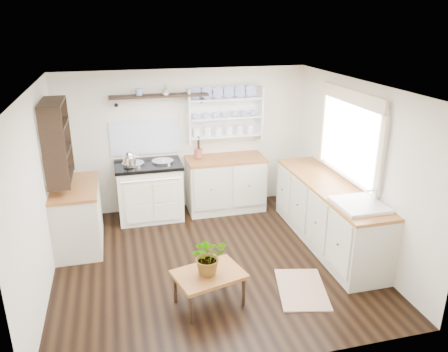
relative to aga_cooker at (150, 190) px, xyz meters
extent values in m
cube|color=black|center=(0.64, -1.57, -0.47)|extent=(4.00, 3.80, 0.01)
cube|color=silver|center=(0.64, 0.33, 0.68)|extent=(4.00, 0.02, 2.30)
cube|color=silver|center=(2.64, -1.57, 0.68)|extent=(0.02, 3.80, 2.30)
cube|color=silver|center=(-1.36, -1.57, 0.68)|extent=(0.02, 3.80, 2.30)
cube|color=white|center=(0.64, -1.57, 1.83)|extent=(4.00, 3.80, 0.01)
cube|color=white|center=(2.60, -1.42, 1.03)|extent=(0.04, 1.40, 1.00)
cube|color=white|center=(2.58, -1.42, 1.03)|extent=(0.02, 1.50, 1.10)
cube|color=#F4E0C3|center=(2.56, -1.42, 1.61)|extent=(0.04, 1.55, 0.18)
cube|color=white|center=(0.00, 0.00, -0.03)|extent=(0.98, 0.64, 0.87)
cube|color=black|center=(0.00, 0.00, 0.43)|extent=(1.02, 0.68, 0.05)
cylinder|color=silver|center=(-0.23, 0.00, 0.47)|extent=(0.33, 0.33, 0.03)
cylinder|color=silver|center=(0.23, 0.00, 0.47)|extent=(0.33, 0.33, 0.03)
cylinder|color=silver|center=(0.00, -0.36, 0.30)|extent=(0.89, 0.02, 0.02)
cube|color=beige|center=(1.24, 0.03, -0.03)|extent=(1.25, 0.60, 0.88)
cube|color=brown|center=(1.24, 0.03, 0.41)|extent=(1.27, 0.63, 0.04)
cube|color=beige|center=(2.34, -1.47, -0.03)|extent=(0.60, 2.40, 0.88)
cube|color=brown|center=(2.34, -1.47, 0.41)|extent=(0.62, 2.43, 0.04)
cube|color=white|center=(2.34, -2.22, 0.33)|extent=(0.55, 0.60, 0.28)
cylinder|color=silver|center=(2.54, -2.22, 0.53)|extent=(0.02, 0.02, 0.22)
cube|color=beige|center=(-1.06, -0.67, -0.03)|extent=(0.60, 1.10, 0.88)
cube|color=brown|center=(-1.06, -0.67, 0.41)|extent=(0.62, 1.13, 0.04)
cube|color=white|center=(1.29, 0.31, 1.08)|extent=(1.20, 0.03, 0.90)
cube|color=white|center=(1.29, 0.22, 1.08)|extent=(1.20, 0.22, 0.02)
cylinder|color=navy|center=(1.29, 0.23, 1.35)|extent=(0.20, 0.02, 0.20)
cube|color=black|center=(0.24, 0.20, 1.45)|extent=(1.50, 0.24, 0.04)
cone|color=black|center=(-0.41, 0.27, 1.34)|extent=(0.06, 0.20, 0.06)
cone|color=black|center=(0.89, 0.27, 1.34)|extent=(0.06, 0.20, 0.06)
cube|color=black|center=(-1.20, -0.67, 1.08)|extent=(0.28, 0.80, 1.05)
cylinder|color=#9C4439|center=(0.82, 0.11, 0.52)|extent=(0.12, 0.12, 0.14)
cube|color=brown|center=(0.42, -2.44, -0.08)|extent=(0.85, 0.70, 0.04)
cylinder|color=black|center=(0.17, -2.73, -0.29)|extent=(0.04, 0.04, 0.36)
cylinder|color=black|center=(0.06, -2.32, -0.29)|extent=(0.04, 0.04, 0.36)
cylinder|color=black|center=(0.79, -2.57, -0.29)|extent=(0.04, 0.04, 0.36)
cylinder|color=black|center=(0.68, -2.15, -0.29)|extent=(0.04, 0.04, 0.36)
imported|color=#3F7233|center=(0.42, -2.44, 0.15)|extent=(0.41, 0.36, 0.44)
cube|color=#927155|center=(1.55, -2.45, -0.46)|extent=(0.73, 0.96, 0.02)
camera|label=1|loc=(-0.44, -6.50, 2.61)|focal=35.00mm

